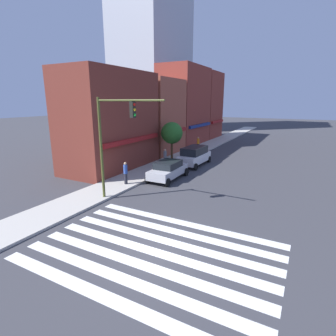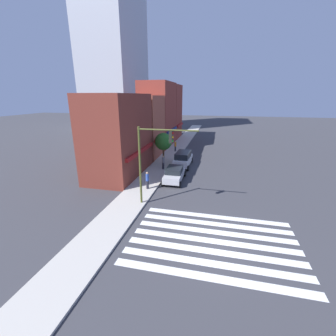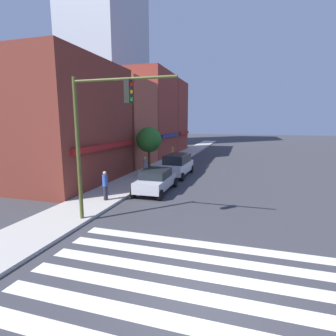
% 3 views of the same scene
% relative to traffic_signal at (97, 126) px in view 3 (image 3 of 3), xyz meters
% --- Properties ---
extents(ground_plane, '(200.00, 200.00, 0.00)m').
position_rel_traffic_signal_xyz_m(ground_plane, '(-4.02, -5.33, -4.61)').
color(ground_plane, '#38383D').
extents(crosswalk_stripes, '(6.98, 10.80, 0.01)m').
position_rel_traffic_signal_xyz_m(crosswalk_stripes, '(-4.02, -5.33, -4.60)').
color(crosswalk_stripes, silver).
rests_on(crosswalk_stripes, ground_plane).
extents(storefront_row, '(33.93, 5.30, 11.51)m').
position_rel_traffic_signal_xyz_m(storefront_row, '(19.95, 6.16, 0.62)').
color(storefront_row, maroon).
rests_on(storefront_row, ground_plane).
extents(tower_distant, '(18.74, 11.96, 48.20)m').
position_rel_traffic_signal_xyz_m(tower_distant, '(42.29, 22.65, 19.49)').
color(tower_distant, '#B2B7C1').
rests_on(tower_distant, ground_plane).
extents(traffic_signal, '(0.32, 4.86, 6.78)m').
position_rel_traffic_signal_xyz_m(traffic_signal, '(0.00, 0.00, 0.00)').
color(traffic_signal, '#474C1E').
rests_on(traffic_signal, ground_plane).
extents(sedan_silver, '(4.43, 2.02, 1.59)m').
position_rel_traffic_signal_xyz_m(sedan_silver, '(6.16, -0.63, -3.77)').
color(sedan_silver, '#B7B7BC').
rests_on(sedan_silver, ground_plane).
extents(suv_white, '(4.74, 2.12, 1.94)m').
position_rel_traffic_signal_xyz_m(suv_white, '(12.00, -0.63, -3.58)').
color(suv_white, white).
rests_on(suv_white, ground_plane).
extents(pedestrian_orange_vest, '(0.32, 0.32, 1.77)m').
position_rel_traffic_signal_xyz_m(pedestrian_orange_vest, '(19.49, 1.93, -3.53)').
color(pedestrian_orange_vest, '#23232D').
rests_on(pedestrian_orange_vest, sidewalk_left).
extents(pedestrian_grey_coat, '(0.32, 0.32, 1.77)m').
position_rel_traffic_signal_xyz_m(pedestrian_grey_coat, '(9.58, 1.52, -3.53)').
color(pedestrian_grey_coat, '#23232D').
rests_on(pedestrian_grey_coat, sidewalk_left).
extents(pedestrian_blue_shirt, '(0.32, 0.32, 1.77)m').
position_rel_traffic_signal_xyz_m(pedestrian_blue_shirt, '(3.04, 1.49, -3.53)').
color(pedestrian_blue_shirt, '#23232D').
rests_on(pedestrian_blue_shirt, sidewalk_left).
extents(street_tree, '(2.35, 2.35, 4.21)m').
position_rel_traffic_signal_xyz_m(street_tree, '(12.28, 2.17, -1.44)').
color(street_tree, brown).
rests_on(street_tree, sidewalk_left).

